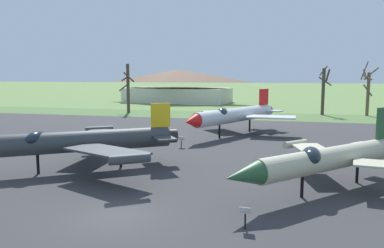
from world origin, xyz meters
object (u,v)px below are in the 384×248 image
(visitor_building, at_px, (178,86))
(info_placard_rear_center, at_px, (245,215))
(info_placard_front_left, at_px, (181,141))
(jet_fighter_rear_center, at_px, (328,158))
(jet_fighter_front_left, at_px, (235,115))
(jet_fighter_front_right, at_px, (76,141))

(visitor_building, bearing_deg, info_placard_rear_center, -71.54)
(info_placard_rear_center, height_order, visitor_building, visitor_building)
(info_placard_front_left, bearing_deg, jet_fighter_rear_center, -42.45)
(jet_fighter_front_left, bearing_deg, jet_fighter_rear_center, -67.40)
(info_placard_front_left, distance_m, visitor_building, 59.28)
(jet_fighter_front_left, height_order, jet_fighter_front_right, jet_fighter_front_left)
(jet_fighter_front_right, xyz_separation_m, visitor_building, (-12.11, 67.06, 1.93))
(jet_fighter_front_right, relative_size, jet_fighter_rear_center, 1.13)
(jet_fighter_rear_center, relative_size, visitor_building, 0.45)
(jet_fighter_rear_center, height_order, info_placard_rear_center, jet_fighter_rear_center)
(jet_fighter_front_left, relative_size, info_placard_rear_center, 14.02)
(info_placard_rear_center, bearing_deg, jet_fighter_front_left, 98.89)
(jet_fighter_front_right, distance_m, jet_fighter_rear_center, 16.86)
(jet_fighter_front_left, relative_size, visitor_building, 0.56)
(info_placard_front_left, distance_m, jet_fighter_rear_center, 16.37)
(jet_fighter_front_left, distance_m, info_placard_front_left, 9.68)
(info_placard_rear_center, distance_m, visitor_building, 78.71)
(jet_fighter_front_left, height_order, info_placard_rear_center, jet_fighter_front_left)
(jet_fighter_front_left, distance_m, info_placard_rear_center, 27.00)
(jet_fighter_front_left, relative_size, jet_fighter_front_right, 1.09)
(jet_fighter_front_right, height_order, info_placard_rear_center, jet_fighter_front_right)
(jet_fighter_front_right, height_order, jet_fighter_rear_center, jet_fighter_rear_center)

